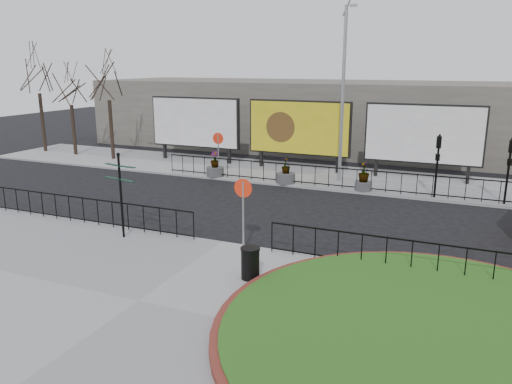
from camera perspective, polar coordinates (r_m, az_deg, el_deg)
The scene contains 25 objects.
ground at distance 17.97m, azimuth -3.82°, elevation -6.01°, with size 90.00×90.00×0.00m, color black.
pavement_near at distance 14.05m, azimuth -13.28°, elevation -12.20°, with size 30.00×10.00×0.12m, color gray.
pavement_far at distance 28.74m, azimuth 7.04°, elevation 1.86°, with size 44.00×6.00×0.12m, color gray.
brick_edge at distance 12.55m, azimuth 20.00°, elevation -15.39°, with size 10.40×10.40×0.18m, color maroon.
grass_lawn at distance 12.54m, azimuth 20.00°, elevation -15.31°, with size 10.00×10.00×0.22m, color #255215.
railing_near_left at distance 20.84m, azimuth -19.13°, elevation -1.96°, with size 10.00×0.10×1.10m, color black, non-canonical shape.
railing_near_right at distance 15.76m, azimuth 17.37°, elevation -7.06°, with size 9.00×0.10×1.10m, color black, non-canonical shape.
railing_far at distance 25.80m, azimuth 7.53°, elevation 1.79°, with size 18.00×0.10×1.10m, color black, non-canonical shape.
speed_sign_far at distance 27.84m, azimuth -4.34°, elevation 5.41°, with size 0.64×0.07×2.47m.
speed_sign_near at distance 16.63m, azimuth -1.47°, elevation -0.74°, with size 0.64×0.07×2.47m.
billboard_left at distance 32.51m, azimuth -6.98°, elevation 7.86°, with size 6.20×0.31×4.10m.
billboard_mid at distance 29.66m, azimuth 4.92°, elevation 7.29°, with size 6.20×0.31×4.10m.
billboard_right at distance 28.28m, azimuth 18.59°, elevation 6.24°, with size 6.20×0.31×4.10m.
lamp_post at distance 26.75m, azimuth 9.91°, elevation 11.14°, with size 0.74×0.18×9.23m.
signal_pole_a at distance 24.71m, azimuth 20.06°, elevation 3.85°, with size 0.22×0.26×3.00m.
signal_pole_b at distance 24.74m, azimuth 26.99°, elevation 3.16°, with size 0.22×0.26×3.00m.
tree_left at distance 34.34m, azimuth -16.38°, elevation 9.45°, with size 2.00×2.00×7.00m, color #2D2119, non-canonical shape.
tree_mid at distance 36.90m, azimuth -20.30°, elevation 8.83°, with size 2.00×2.00×6.20m, color #2D2119, non-canonical shape.
tree_far at distance 39.10m, azimuth -23.45°, elevation 9.77°, with size 2.00×2.00×7.50m, color #2D2119, non-canonical shape.
building_backdrop at distance 37.96m, azimuth 11.44°, elevation 8.47°, with size 40.00×10.00×5.00m, color #68625B.
fingerpost_sign at distance 18.44m, azimuth -15.24°, elevation 0.57°, with size 1.47×0.48×3.13m.
litter_bin at distance 14.77m, azimuth -0.66°, elevation -8.11°, with size 0.58×0.58×0.96m.
planter_a at distance 28.17m, azimuth -4.70°, elevation 2.79°, with size 0.98×0.98×1.41m.
planter_b at distance 26.51m, azimuth 3.41°, elevation 1.98°, with size 1.01×1.01×1.36m.
planter_c at distance 25.42m, azimuth 12.20°, elevation 1.49°, with size 0.85×0.85×1.46m.
Camera 1 is at (7.69, -14.98, 6.27)m, focal length 35.00 mm.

